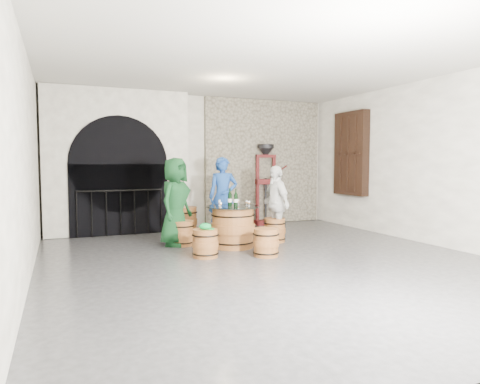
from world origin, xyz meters
name	(u,v)px	position (x,y,z in m)	size (l,w,h in m)	color
ground	(270,261)	(0.00, 0.00, 0.00)	(8.00, 8.00, 0.00)	#303033
wall_back	(197,162)	(0.00, 4.00, 1.60)	(8.00, 8.00, 0.00)	white
wall_left	(25,162)	(-3.50, 0.00, 1.60)	(8.00, 8.00, 0.00)	white
wall_right	(435,162)	(3.50, 0.00, 1.60)	(8.00, 8.00, 0.00)	white
ceiling	(271,59)	(0.00, 0.00, 3.20)	(8.00, 8.00, 0.00)	beige
stone_facing_panel	(264,162)	(1.80, 3.94, 1.60)	(3.20, 0.12, 3.18)	gray
arched_opening	(118,163)	(-1.90, 3.74, 1.58)	(3.10, 0.60, 3.19)	white
shuttered_window	(351,154)	(3.38, 2.40, 1.80)	(0.23, 1.10, 2.00)	black
barrel_table	(233,227)	(-0.13, 1.29, 0.38)	(1.00, 1.00, 0.77)	brown
barrel_stool_left	(183,233)	(-0.96, 1.80, 0.24)	(0.45, 0.45, 0.48)	brown
barrel_stool_far	(225,227)	(0.07, 2.25, 0.24)	(0.45, 0.45, 0.48)	brown
barrel_stool_right	(275,230)	(0.83, 1.45, 0.24)	(0.45, 0.45, 0.48)	brown
barrel_stool_near_right	(266,243)	(0.09, 0.34, 0.24)	(0.45, 0.45, 0.48)	brown
barrel_stool_near_left	(205,243)	(-0.88, 0.66, 0.24)	(0.45, 0.45, 0.48)	brown
green_cap	(205,227)	(-0.88, 0.66, 0.52)	(0.25, 0.20, 0.11)	#0C8E35
person_green	(175,202)	(-1.08, 1.88, 0.84)	(0.82, 0.53, 1.68)	#103A1A
person_blue	(223,197)	(0.11, 2.44, 0.85)	(0.62, 0.41, 1.70)	navy
person_white	(276,204)	(0.86, 1.46, 0.76)	(0.89, 0.37, 1.53)	white
wine_bottle_left	(230,199)	(-0.16, 1.37, 0.90)	(0.08, 0.08, 0.32)	black
wine_bottle_center	(236,199)	(-0.08, 1.27, 0.90)	(0.08, 0.08, 0.32)	black
wine_bottle_right	(230,199)	(-0.14, 1.44, 0.90)	(0.08, 0.08, 0.32)	black
tasting_glass_a	(221,205)	(-0.42, 1.16, 0.82)	(0.05, 0.05, 0.10)	#C66E26
tasting_glass_b	(247,203)	(0.16, 1.31, 0.82)	(0.05, 0.05, 0.10)	#C66E26
tasting_glass_c	(220,202)	(-0.27, 1.63, 0.82)	(0.05, 0.05, 0.10)	#C66E26
tasting_glass_d	(238,202)	(0.08, 1.56, 0.82)	(0.05, 0.05, 0.10)	#C66E26
tasting_glass_e	(249,204)	(0.15, 1.17, 0.82)	(0.05, 0.05, 0.10)	#C66E26
tasting_glass_f	(219,203)	(-0.34, 1.46, 0.82)	(0.05, 0.05, 0.10)	#C66E26
side_barrel	(187,221)	(-0.56, 2.90, 0.31)	(0.47, 0.47, 0.62)	brown
corking_press	(266,178)	(1.74, 3.70, 1.19)	(0.86, 0.55, 2.04)	#540F0E
control_box	(274,171)	(2.05, 3.86, 1.35)	(0.18, 0.10, 0.22)	silver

